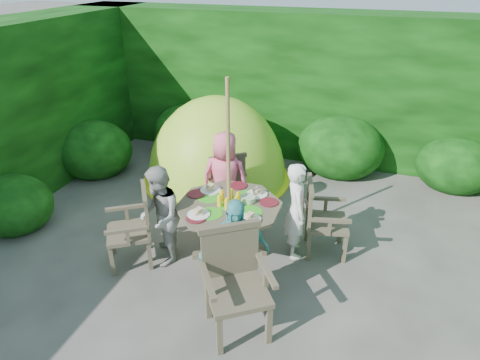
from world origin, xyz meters
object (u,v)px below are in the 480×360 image
(child_left, at_px, (160,216))
(dome_tent, at_px, (217,178))
(patio_table, at_px, (229,213))
(garden_chair_right, at_px, (320,217))
(child_right, at_px, (297,210))
(garden_chair_front, at_px, (235,280))
(child_front, at_px, (234,254))
(garden_chair_back, at_px, (225,180))
(parasol_pole, at_px, (229,176))
(garden_chair_left, at_px, (135,226))
(child_back, at_px, (225,179))

(child_left, height_order, dome_tent, dome_tent)
(patio_table, xyz_separation_m, garden_chair_right, (1.00, 0.45, -0.13))
(patio_table, bearing_deg, child_right, 23.48)
(patio_table, distance_m, child_right, 0.80)
(garden_chair_front, height_order, child_front, child_front)
(child_right, bearing_deg, garden_chair_back, 38.85)
(parasol_pole, height_order, garden_chair_right, parasol_pole)
(child_front, bearing_deg, garden_chair_back, 80.70)
(child_right, bearing_deg, garden_chair_left, 93.10)
(child_right, relative_size, dome_tent, 0.44)
(garden_chair_back, xyz_separation_m, dome_tent, (-0.49, 0.88, -0.47))
(parasol_pole, height_order, garden_chair_front, parasol_pole)
(patio_table, height_order, child_left, child_left)
(child_right, height_order, child_left, child_left)
(garden_chair_right, xyz_separation_m, child_front, (-0.68, -1.19, 0.14))
(garden_chair_front, relative_size, dome_tent, 0.37)
(child_left, distance_m, child_front, 1.13)
(garden_chair_left, distance_m, child_right, 1.90)
(child_right, bearing_deg, garden_chair_front, 146.67)
(child_right, xyz_separation_m, child_front, (-0.41, -1.05, 0.02))
(garden_chair_front, bearing_deg, parasol_pole, 78.02)
(garden_chair_back, bearing_deg, child_left, 40.54)
(child_left, bearing_deg, garden_chair_left, -95.69)
(child_right, bearing_deg, dome_tent, 26.05)
(child_front, relative_size, dome_tent, 0.45)
(parasol_pole, distance_m, garden_chair_back, 1.27)
(child_front, bearing_deg, child_back, 81.23)
(garden_chair_front, bearing_deg, child_right, 42.10)
(garden_chair_right, height_order, dome_tent, dome_tent)
(patio_table, bearing_deg, child_left, -156.38)
(garden_chair_right, bearing_deg, dome_tent, 39.53)
(garden_chair_right, relative_size, garden_chair_back, 1.03)
(parasol_pole, relative_size, dome_tent, 0.80)
(parasol_pole, distance_m, garden_chair_front, 1.22)
(child_back, distance_m, child_front, 1.60)
(patio_table, distance_m, child_front, 0.80)
(garden_chair_right, relative_size, garden_chair_left, 1.00)
(patio_table, height_order, garden_chair_front, garden_chair_front)
(parasol_pole, height_order, child_right, parasol_pole)
(patio_table, relative_size, garden_chair_right, 1.81)
(garden_chair_right, relative_size, child_left, 0.75)
(child_right, distance_m, dome_tent, 2.36)
(garden_chair_front, height_order, child_back, child_back)
(garden_chair_left, relative_size, child_right, 0.75)
(garden_chair_back, relative_size, child_back, 0.68)
(child_back, bearing_deg, parasol_pole, 107.10)
(patio_table, relative_size, garden_chair_left, 1.81)
(garden_chair_front, relative_size, child_right, 0.84)
(child_back, relative_size, child_front, 1.05)
(child_left, xyz_separation_m, child_back, (0.41, 1.05, 0.04))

